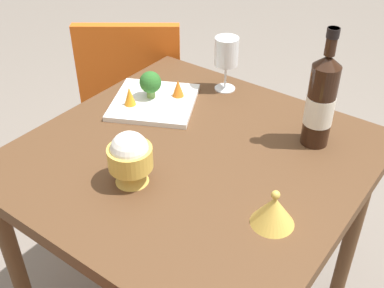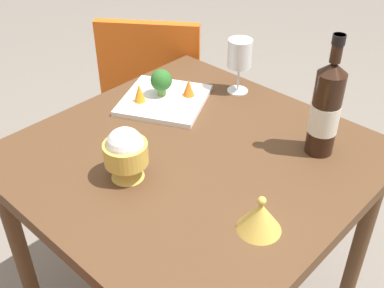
{
  "view_description": "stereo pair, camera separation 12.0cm",
  "coord_description": "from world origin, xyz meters",
  "px_view_note": "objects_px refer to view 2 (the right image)",
  "views": [
    {
      "loc": [
        -0.83,
        -0.61,
        1.5
      ],
      "look_at": [
        0.0,
        0.0,
        0.77
      ],
      "focal_mm": 44.61,
      "sensor_mm": 36.0,
      "label": 1
    },
    {
      "loc": [
        -0.75,
        -0.71,
        1.5
      ],
      "look_at": [
        0.0,
        0.0,
        0.77
      ],
      "focal_mm": 44.61,
      "sensor_mm": 36.0,
      "label": 2
    }
  ],
  "objects_px": {
    "chair_by_wall": "(154,89)",
    "carrot_garnish_left": "(139,93)",
    "rice_bowl": "(126,153)",
    "serving_plate": "(164,100)",
    "carrot_garnish_right": "(189,88)",
    "wine_bottle": "(326,109)",
    "wine_glass": "(240,55)",
    "broccoli_floret": "(161,81)",
    "rice_bowl_lid": "(260,216)"
  },
  "relations": [
    {
      "from": "rice_bowl_lid",
      "to": "serving_plate",
      "type": "bearing_deg",
      "value": 66.22
    },
    {
      "from": "broccoli_floret",
      "to": "chair_by_wall",
      "type": "bearing_deg",
      "value": 51.26
    },
    {
      "from": "wine_glass",
      "to": "wine_bottle",
      "type": "bearing_deg",
      "value": -106.59
    },
    {
      "from": "wine_bottle",
      "to": "carrot_garnish_left",
      "type": "height_order",
      "value": "wine_bottle"
    },
    {
      "from": "chair_by_wall",
      "to": "carrot_garnish_left",
      "type": "distance_m",
      "value": 0.56
    },
    {
      "from": "rice_bowl",
      "to": "broccoli_floret",
      "type": "xyz_separation_m",
      "value": [
        0.33,
        0.22,
        -0.01
      ]
    },
    {
      "from": "rice_bowl",
      "to": "carrot_garnish_right",
      "type": "distance_m",
      "value": 0.41
    },
    {
      "from": "rice_bowl",
      "to": "serving_plate",
      "type": "relative_size",
      "value": 0.42
    },
    {
      "from": "wine_glass",
      "to": "rice_bowl_lid",
      "type": "bearing_deg",
      "value": -137.03
    },
    {
      "from": "chair_by_wall",
      "to": "carrot_garnish_right",
      "type": "xyz_separation_m",
      "value": [
        -0.23,
        -0.42,
        0.25
      ]
    },
    {
      "from": "rice_bowl",
      "to": "wine_bottle",
      "type": "bearing_deg",
      "value": -34.49
    },
    {
      "from": "rice_bowl",
      "to": "serving_plate",
      "type": "xyz_separation_m",
      "value": [
        0.32,
        0.2,
        -0.07
      ]
    },
    {
      "from": "wine_glass",
      "to": "rice_bowl",
      "type": "distance_m",
      "value": 0.54
    },
    {
      "from": "rice_bowl_lid",
      "to": "carrot_garnish_left",
      "type": "height_order",
      "value": "rice_bowl_lid"
    },
    {
      "from": "wine_bottle",
      "to": "carrot_garnish_right",
      "type": "distance_m",
      "value": 0.46
    },
    {
      "from": "carrot_garnish_right",
      "to": "carrot_garnish_left",
      "type": "bearing_deg",
      "value": 146.82
    },
    {
      "from": "wine_bottle",
      "to": "rice_bowl",
      "type": "bearing_deg",
      "value": 145.51
    },
    {
      "from": "carrot_garnish_left",
      "to": "carrot_garnish_right",
      "type": "xyz_separation_m",
      "value": [
        0.13,
        -0.08,
        -0.0
      ]
    },
    {
      "from": "rice_bowl",
      "to": "carrot_garnish_left",
      "type": "bearing_deg",
      "value": 43.11
    },
    {
      "from": "wine_bottle",
      "to": "rice_bowl",
      "type": "distance_m",
      "value": 0.52
    },
    {
      "from": "carrot_garnish_left",
      "to": "carrot_garnish_right",
      "type": "bearing_deg",
      "value": -33.18
    },
    {
      "from": "serving_plate",
      "to": "rice_bowl",
      "type": "bearing_deg",
      "value": -148.19
    },
    {
      "from": "chair_by_wall",
      "to": "wine_bottle",
      "type": "xyz_separation_m",
      "value": [
        -0.19,
        -0.87,
        0.34
      ]
    },
    {
      "from": "wine_glass",
      "to": "rice_bowl_lid",
      "type": "distance_m",
      "value": 0.63
    },
    {
      "from": "rice_bowl_lid",
      "to": "carrot_garnish_left",
      "type": "relative_size",
      "value": 1.68
    },
    {
      "from": "serving_plate",
      "to": "wine_glass",
      "type": "bearing_deg",
      "value": -29.97
    },
    {
      "from": "wine_glass",
      "to": "carrot_garnish_right",
      "type": "distance_m",
      "value": 0.19
    },
    {
      "from": "wine_glass",
      "to": "chair_by_wall",
      "type": "bearing_deg",
      "value": 80.81
    },
    {
      "from": "chair_by_wall",
      "to": "rice_bowl",
      "type": "bearing_deg",
      "value": -83.15
    },
    {
      "from": "carrot_garnish_left",
      "to": "rice_bowl",
      "type": "bearing_deg",
      "value": -136.89
    },
    {
      "from": "wine_glass",
      "to": "carrot_garnish_left",
      "type": "height_order",
      "value": "wine_glass"
    },
    {
      "from": "rice_bowl",
      "to": "serving_plate",
      "type": "distance_m",
      "value": 0.38
    },
    {
      "from": "wine_bottle",
      "to": "broccoli_floret",
      "type": "bearing_deg",
      "value": 100.73
    },
    {
      "from": "broccoli_floret",
      "to": "carrot_garnish_left",
      "type": "xyz_separation_m",
      "value": [
        -0.07,
        0.02,
        -0.02
      ]
    },
    {
      "from": "serving_plate",
      "to": "carrot_garnish_left",
      "type": "bearing_deg",
      "value": 148.39
    },
    {
      "from": "wine_bottle",
      "to": "rice_bowl",
      "type": "relative_size",
      "value": 2.34
    },
    {
      "from": "rice_bowl_lid",
      "to": "carrot_garnish_left",
      "type": "bearing_deg",
      "value": 73.28
    },
    {
      "from": "chair_by_wall",
      "to": "carrot_garnish_left",
      "type": "xyz_separation_m",
      "value": [
        -0.36,
        -0.34,
        0.26
      ]
    },
    {
      "from": "wine_glass",
      "to": "broccoli_floret",
      "type": "relative_size",
      "value": 2.09
    },
    {
      "from": "serving_plate",
      "to": "broccoli_floret",
      "type": "xyz_separation_m",
      "value": [
        0.01,
        0.02,
        0.06
      ]
    },
    {
      "from": "wine_bottle",
      "to": "broccoli_floret",
      "type": "distance_m",
      "value": 0.52
    },
    {
      "from": "chair_by_wall",
      "to": "rice_bowl",
      "type": "xyz_separation_m",
      "value": [
        -0.61,
        -0.57,
        0.28
      ]
    },
    {
      "from": "chair_by_wall",
      "to": "broccoli_floret",
      "type": "xyz_separation_m",
      "value": [
        -0.29,
        -0.36,
        0.28
      ]
    },
    {
      "from": "rice_bowl",
      "to": "broccoli_floret",
      "type": "height_order",
      "value": "rice_bowl"
    },
    {
      "from": "carrot_garnish_right",
      "to": "chair_by_wall",
      "type": "bearing_deg",
      "value": 61.29
    },
    {
      "from": "carrot_garnish_left",
      "to": "chair_by_wall",
      "type": "bearing_deg",
      "value": 42.98
    },
    {
      "from": "chair_by_wall",
      "to": "carrot_garnish_left",
      "type": "relative_size",
      "value": 14.29
    },
    {
      "from": "wine_bottle",
      "to": "carrot_garnish_left",
      "type": "relative_size",
      "value": 5.59
    },
    {
      "from": "wine_glass",
      "to": "rice_bowl_lid",
      "type": "xyz_separation_m",
      "value": [
        -0.46,
        -0.43,
        -0.09
      ]
    },
    {
      "from": "wine_bottle",
      "to": "broccoli_floret",
      "type": "height_order",
      "value": "wine_bottle"
    }
  ]
}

